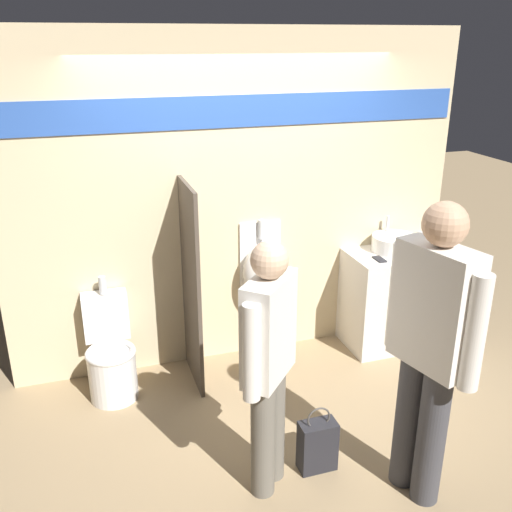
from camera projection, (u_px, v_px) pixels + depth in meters
name	position (u px, v px, depth m)	size (l,w,h in m)	color
ground_plane	(263.00, 385.00, 4.57)	(16.00, 16.00, 0.00)	#997F5B
display_wall	(240.00, 202.00, 4.62)	(3.78, 0.07, 2.70)	beige
sink_counter	(397.00, 298.00, 5.09)	(0.93, 0.52, 0.87)	silver
sink_basin	(394.00, 243.00, 4.94)	(0.39, 0.39, 0.28)	white
cell_phone	(379.00, 259.00, 4.76)	(0.07, 0.14, 0.01)	#232328
divider_near_counter	(191.00, 287.00, 4.39)	(0.03, 0.59, 1.63)	#4C4238
urinal_near_counter	(264.00, 272.00, 4.73)	(0.37, 0.27, 1.22)	silver
toilet	(111.00, 357.00, 4.38)	(0.38, 0.54, 0.91)	white
person_in_vest	(430.00, 344.00, 3.17)	(0.31, 0.63, 1.84)	#3D3D42
person_with_lanyard	(269.00, 360.00, 3.26)	(0.41, 0.44, 1.61)	#666056
shopping_bag	(317.00, 445.00, 3.64)	(0.24, 0.13, 0.46)	#232328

